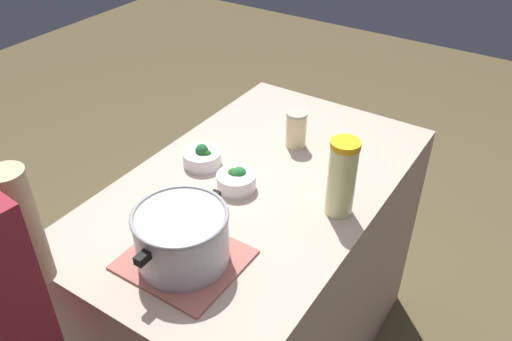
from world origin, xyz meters
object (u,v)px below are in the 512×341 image
Objects in this scene: lemonade_pitcher at (342,178)px; cooking_pot at (182,236)px; broccoli_bowl_front at (236,180)px; broccoli_bowl_center at (202,157)px; mason_jar at (296,129)px.

cooking_pot is at bearing -31.58° from lemonade_pitcher.
broccoli_bowl_front is 0.96× the size of broccoli_bowl_center.
broccoli_bowl_front is at bearing 74.77° from broccoli_bowl_center.
mason_jar reaches higher than broccoli_bowl_front.
cooking_pot reaches higher than broccoli_bowl_front.
mason_jar is at bearing -176.85° from cooking_pot.
broccoli_bowl_center is at bearing -87.35° from lemonade_pitcher.
broccoli_bowl_center is at bearing -105.23° from broccoli_bowl_front.
cooking_pot is at bearing 31.71° from broccoli_bowl_center.
lemonade_pitcher reaches higher than broccoli_bowl_center.
cooking_pot is at bearing 11.33° from broccoli_bowl_front.
mason_jar is 0.34m from broccoli_bowl_front.
broccoli_bowl_center is (0.02, -0.51, -0.10)m from lemonade_pitcher.
broccoli_bowl_front is (0.07, -0.33, -0.10)m from lemonade_pitcher.
cooking_pot reaches higher than broccoli_bowl_center.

